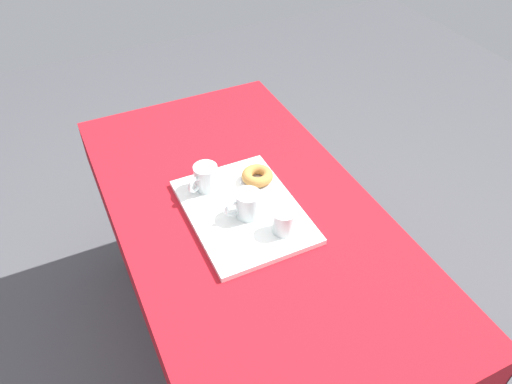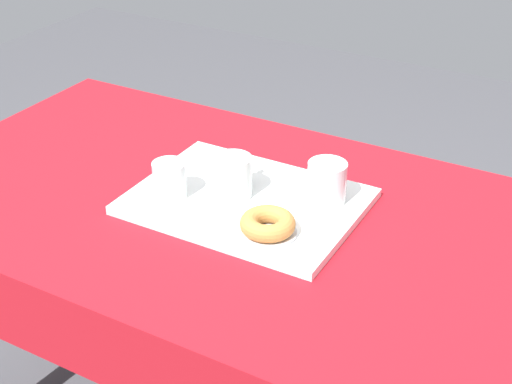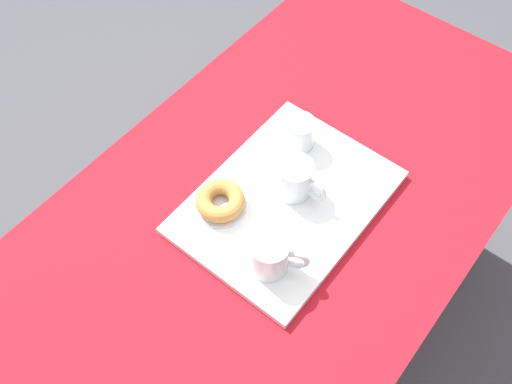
# 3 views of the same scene
# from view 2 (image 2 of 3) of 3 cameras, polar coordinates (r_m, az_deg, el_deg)

# --- Properties ---
(dining_table) EXTENTS (1.51, 0.81, 0.77)m
(dining_table) POSITION_cam_2_polar(r_m,az_deg,el_deg) (1.56, -0.99, -4.55)
(dining_table) COLOR #A8141E
(dining_table) RESTS_ON ground
(serving_tray) EXTENTS (0.46, 0.34, 0.02)m
(serving_tray) POSITION_cam_2_polar(r_m,az_deg,el_deg) (1.51, -0.67, -0.75)
(serving_tray) COLOR white
(serving_tray) RESTS_ON dining_table
(tea_mug_left) EXTENTS (0.08, 0.12, 0.09)m
(tea_mug_left) POSITION_cam_2_polar(r_m,az_deg,el_deg) (1.50, -1.77, 1.17)
(tea_mug_left) COLOR silver
(tea_mug_left) RESTS_ON serving_tray
(tea_mug_right) EXTENTS (0.08, 0.11, 0.09)m
(tea_mug_right) POSITION_cam_2_polar(r_m,az_deg,el_deg) (1.48, 5.51, 0.69)
(tea_mug_right) COLOR silver
(tea_mug_right) RESTS_ON serving_tray
(water_glass_near) EXTENTS (0.07, 0.07, 0.08)m
(water_glass_near) POSITION_cam_2_polar(r_m,az_deg,el_deg) (1.51, -6.72, 0.81)
(water_glass_near) COLOR silver
(water_glass_near) RESTS_ON serving_tray
(donut_plate_left) EXTENTS (0.11, 0.11, 0.01)m
(donut_plate_left) POSITION_cam_2_polar(r_m,az_deg,el_deg) (1.39, 0.90, -3.19)
(donut_plate_left) COLOR silver
(donut_plate_left) RESTS_ON serving_tray
(sugar_donut_left) EXTENTS (0.11, 0.11, 0.03)m
(sugar_donut_left) POSITION_cam_2_polar(r_m,az_deg,el_deg) (1.38, 0.91, -2.47)
(sugar_donut_left) COLOR #BC7F3D
(sugar_donut_left) RESTS_ON donut_plate_left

